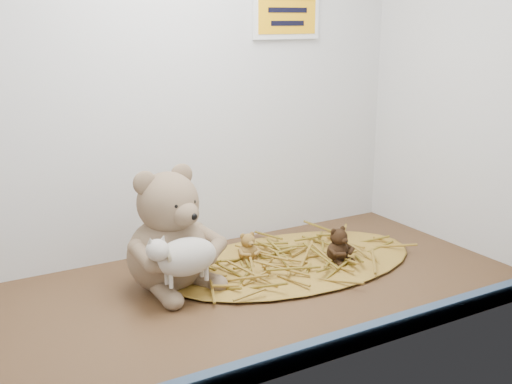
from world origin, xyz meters
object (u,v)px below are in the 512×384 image
main_teddy (167,229)px  mini_teddy_brown (338,243)px  mini_teddy_tan (248,245)px  toy_lamb (186,257)px

main_teddy → mini_teddy_brown: 38.72cm
mini_teddy_tan → toy_lamb: bearing=-146.6°
mini_teddy_tan → main_teddy: bearing=-168.9°
toy_lamb → mini_teddy_brown: toy_lamb is taller
mini_teddy_tan → mini_teddy_brown: size_ratio=0.83×
toy_lamb → mini_teddy_tan: toy_lamb is taller
toy_lamb → mini_teddy_brown: 37.54cm
main_teddy → mini_teddy_tan: main_teddy is taller
main_teddy → toy_lamb: bearing=-105.0°
main_teddy → mini_teddy_brown: (37.25, -7.48, -7.46)cm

